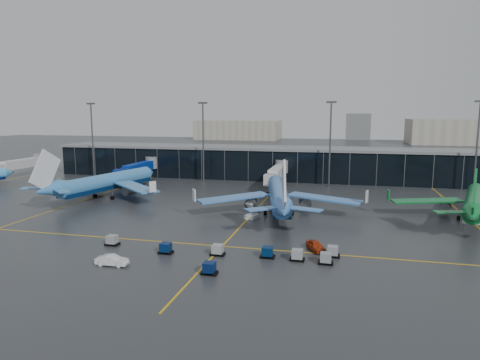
% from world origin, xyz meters
% --- Properties ---
extents(ground, '(600.00, 600.00, 0.00)m').
position_xyz_m(ground, '(0.00, 0.00, 0.00)').
color(ground, '#282B2D').
rests_on(ground, ground).
extents(terminal_pier, '(142.00, 17.00, 10.70)m').
position_xyz_m(terminal_pier, '(0.00, 62.00, 5.42)').
color(terminal_pier, black).
rests_on(terminal_pier, ground).
extents(jet_bridges, '(94.00, 27.50, 7.20)m').
position_xyz_m(jet_bridges, '(-35.00, 42.99, 4.55)').
color(jet_bridges, '#595B60').
rests_on(jet_bridges, ground).
extents(flood_masts, '(203.00, 0.50, 25.50)m').
position_xyz_m(flood_masts, '(5.00, 50.00, 13.81)').
color(flood_masts, '#595B60').
rests_on(flood_masts, ground).
extents(distant_hangars, '(260.00, 71.00, 22.00)m').
position_xyz_m(distant_hangars, '(49.94, 270.08, 8.79)').
color(distant_hangars, '#B2AD99').
rests_on(distant_hangars, ground).
extents(taxi_lines, '(220.00, 120.00, 0.02)m').
position_xyz_m(taxi_lines, '(10.00, 10.61, 0.01)').
color(taxi_lines, gold).
rests_on(taxi_lines, ground).
extents(airliner_arkefly, '(45.94, 50.11, 13.37)m').
position_xyz_m(airliner_arkefly, '(-30.73, 18.61, 6.69)').
color(airliner_arkefly, '#3A7FBF').
rests_on(airliner_arkefly, ground).
extents(airliner_klm_near, '(45.21, 49.32, 13.16)m').
position_xyz_m(airliner_klm_near, '(15.39, 11.37, 6.58)').
color(airliner_klm_near, '#3C77C6').
rests_on(airliner_klm_near, ground).
extents(airliner_aer_lingus, '(43.53, 46.78, 11.94)m').
position_xyz_m(airliner_aer_lingus, '(55.85, 14.97, 5.97)').
color(airliner_aer_lingus, '#0D6E2E').
rests_on(airliner_aer_lingus, ground).
extents(baggage_carts, '(38.29, 12.91, 1.70)m').
position_xyz_m(baggage_carts, '(14.11, -19.99, 0.76)').
color(baggage_carts, black).
rests_on(baggage_carts, ground).
extents(mobile_airstair, '(3.06, 3.72, 3.45)m').
position_xyz_m(mobile_airstair, '(10.75, 5.08, 0.77)').
color(mobile_airstair, silver).
rests_on(mobile_airstair, ground).
extents(service_van_red, '(3.85, 5.04, 1.60)m').
position_xyz_m(service_van_red, '(25.25, -13.57, 0.80)').
color(service_van_red, '#A72E0C').
rests_on(service_van_red, ground).
extents(service_van_white, '(4.85, 1.89, 1.57)m').
position_xyz_m(service_van_white, '(-3.04, -27.52, 0.79)').
color(service_van_white, silver).
rests_on(service_van_white, ground).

